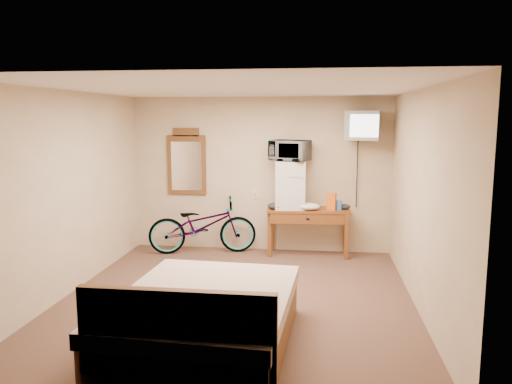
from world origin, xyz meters
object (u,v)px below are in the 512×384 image
crt_television (363,126)px  wall_mirror (187,162)px  bicycle (203,225)px  bed (204,319)px  desk (308,217)px  mini_fridge (289,185)px  microwave (290,150)px  blue_cup (339,205)px

crt_television → wall_mirror: crt_television is taller
crt_television → bicycle: size_ratio=0.37×
bed → bicycle: bearing=103.6°
desk → bed: bearing=-104.7°
crt_television → mini_fridge: bearing=179.4°
microwave → wall_mirror: size_ratio=0.53×
blue_cup → mini_fridge: bearing=177.1°
blue_cup → crt_television: 1.27m
desk → microwave: size_ratio=2.26×
bicycle → mini_fridge: bearing=-100.4°
bicycle → microwave: bearing=-100.4°
desk → bed: 3.50m
blue_cup → crt_television: bearing=4.8°
microwave → bed: microwave is taller
desk → blue_cup: size_ratio=8.79×
blue_cup → wall_mirror: bearing=173.6°
blue_cup → bicycle: bicycle is taller
wall_mirror → blue_cup: bearing=-6.4°
mini_fridge → bicycle: mini_fridge is taller
mini_fridge → wall_mirror: 1.76m
blue_cup → crt_television: (0.33, 0.03, 1.23)m
microwave → bed: size_ratio=0.27×
mini_fridge → crt_television: size_ratio=1.19×
wall_mirror → bicycle: bearing=-44.5°
mini_fridge → blue_cup: size_ratio=5.06×
desk → blue_cup: 0.52m
bicycle → bed: bicycle is taller
crt_television → bicycle: (-2.49, -0.07, -1.60)m
mini_fridge → desk: bearing=-5.9°
mini_fridge → bicycle: bearing=-176.6°
crt_television → bed: (-1.69, -3.39, -1.76)m
desk → bicycle: bicycle is taller
crt_television → bed: bearing=-116.5°
crt_television → bed: crt_television is taller
microwave → bicycle: microwave is taller
desk → mini_fridge: mini_fridge is taller
wall_mirror → bicycle: 1.09m
wall_mirror → bicycle: (0.33, -0.32, -0.98)m
bicycle → bed: bearing=179.7°
bed → microwave: bearing=80.2°
microwave → wall_mirror: 1.75m
mini_fridge → wall_mirror: bearing=172.1°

